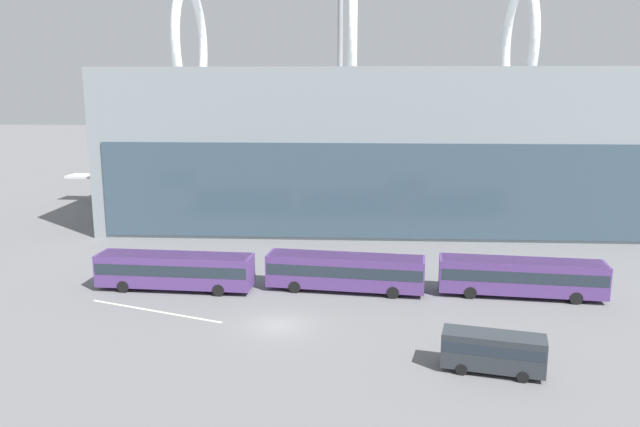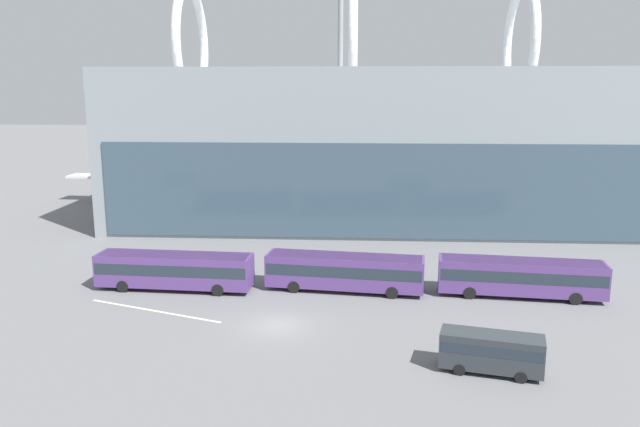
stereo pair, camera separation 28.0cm
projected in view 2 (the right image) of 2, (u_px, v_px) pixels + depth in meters
ground_plane at (277, 325)px, 44.56m from camera, size 440.00×440.00×0.00m
airliner_at_gate_far at (222, 173)px, 90.21m from camera, size 45.65×42.13×12.63m
airliner_parked_remote at (621, 171)px, 84.38m from camera, size 40.55×38.71×15.00m
shuttle_bus_0 at (175, 269)px, 52.16m from camera, size 13.19×3.54×3.02m
shuttle_bus_1 at (345, 270)px, 51.76m from camera, size 13.28×4.31×3.02m
shuttle_bus_2 at (521, 275)px, 50.33m from camera, size 13.27×4.16×3.02m
service_van_foreground at (491, 350)px, 37.02m from camera, size 6.27×3.24×2.42m
floodlight_mast at (340, 69)px, 67.40m from camera, size 2.35×2.35×29.88m
lane_stripe_3 at (154, 311)px, 47.47m from camera, size 11.30×4.38×0.01m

